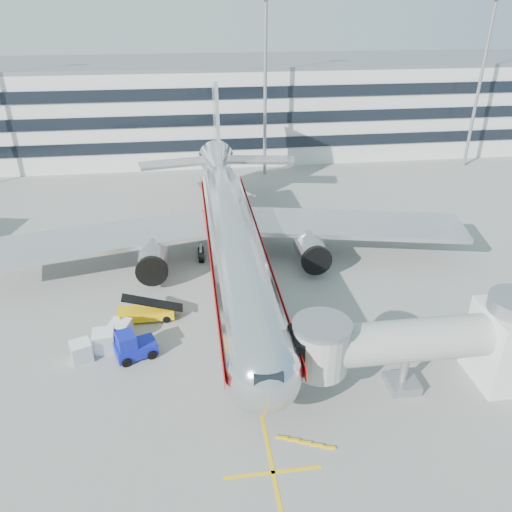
{
  "coord_description": "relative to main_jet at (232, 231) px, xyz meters",
  "views": [
    {
      "loc": [
        -3.79,
        -34.14,
        25.29
      ],
      "look_at": [
        1.75,
        6.34,
        4.0
      ],
      "focal_mm": 35.0,
      "sensor_mm": 36.0,
      "label": 1
    }
  ],
  "objects": [
    {
      "name": "cargo_container_left",
      "position": [
        -13.08,
        -13.36,
        -3.43
      ],
      "size": [
        1.94,
        1.94,
        1.6
      ],
      "color": "silver",
      "rests_on": "ground"
    },
    {
      "name": "jet_bridge",
      "position": [
        12.18,
        -19.72,
        -0.36
      ],
      "size": [
        17.8,
        4.5,
        7.0
      ],
      "color": "silver",
      "rests_on": "ground"
    },
    {
      "name": "light_mast_centre",
      "position": [
        8.0,
        30.28,
        10.64
      ],
      "size": [
        2.4,
        1.2,
        25.45
      ],
      "color": "gray",
      "rests_on": "ground"
    },
    {
      "name": "lead_in_line",
      "position": [
        0.0,
        -1.72,
        -4.23
      ],
      "size": [
        0.25,
        70.0,
        0.01
      ],
      "primitive_type": "cube",
      "color": "yellow",
      "rests_on": "ground"
    },
    {
      "name": "light_mast_east",
      "position": [
        42.0,
        30.28,
        10.64
      ],
      "size": [
        2.4,
        1.2,
        25.45
      ],
      "color": "gray",
      "rests_on": "ground"
    },
    {
      "name": "baggage_tug",
      "position": [
        -9.09,
        -13.59,
        -3.22
      ],
      "size": [
        3.54,
        2.83,
        2.34
      ],
      "color": "#0D1798",
      "rests_on": "ground"
    },
    {
      "name": "belt_loader",
      "position": [
        -8.44,
        -8.37,
        -3.53
      ],
      "size": [
        5.17,
        1.93,
        2.47
      ],
      "color": "#F6B70A",
      "rests_on": "ground"
    },
    {
      "name": "ramp_worker",
      "position": [
        -10.26,
        -10.72,
        -3.24
      ],
      "size": [
        0.85,
        0.7,
        2.0
      ],
      "primitive_type": "imported",
      "rotation": [
        0.0,
        0.0,
        0.35
      ],
      "color": "#83DB17",
      "rests_on": "ground"
    },
    {
      "name": "stop_bar",
      "position": [
        0.0,
        -25.72,
        -4.23
      ],
      "size": [
        6.0,
        0.25,
        0.01
      ],
      "primitive_type": "cube",
      "color": "yellow",
      "rests_on": "ground"
    },
    {
      "name": "cargo_container_front",
      "position": [
        -10.3,
        -11.18,
        -3.37
      ],
      "size": [
        2.02,
        2.02,
        1.73
      ],
      "color": "silver",
      "rests_on": "ground"
    },
    {
      "name": "cargo_container_right",
      "position": [
        -11.46,
        -12.39,
        -3.34
      ],
      "size": [
        1.8,
        1.8,
        1.77
      ],
      "color": "silver",
      "rests_on": "ground"
    },
    {
      "name": "ground",
      "position": [
        0.0,
        -11.72,
        -4.23
      ],
      "size": [
        180.0,
        180.0,
        0.0
      ],
      "primitive_type": "plane",
      "color": "gray",
      "rests_on": "ground"
    },
    {
      "name": "main_jet",
      "position": [
        0.0,
        0.0,
        0.0
      ],
      "size": [
        50.95,
        48.7,
        16.06
      ],
      "color": "silver",
      "rests_on": "ground"
    },
    {
      "name": "terminal",
      "position": [
        0.0,
        46.23,
        3.57
      ],
      "size": [
        150.0,
        24.25,
        15.6
      ],
      "color": "silver",
      "rests_on": "ground"
    }
  ]
}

